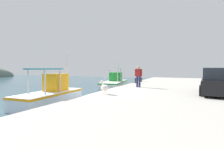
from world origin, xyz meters
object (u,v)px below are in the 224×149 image
(parked_car, at_px, (218,82))
(fishing_boat_third, at_px, (115,82))
(fisherman_standing, at_px, (138,75))
(mooring_bollard_third, at_px, (141,80))
(fishing_boat_second, at_px, (51,94))
(pelican, at_px, (105,87))
(mooring_bollard_second, at_px, (136,81))

(parked_car, bearing_deg, fishing_boat_third, 53.39)
(fisherman_standing, distance_m, parked_car, 5.55)
(fisherman_standing, distance_m, mooring_bollard_third, 5.64)
(fishing_boat_second, height_order, pelican, fishing_boat_second)
(fisherman_standing, bearing_deg, mooring_bollard_third, 12.71)
(mooring_bollard_third, bearing_deg, parked_car, -137.37)
(fishing_boat_second, bearing_deg, mooring_bollard_third, -16.43)
(pelican, distance_m, parked_car, 6.73)
(fishing_boat_second, height_order, parked_car, fishing_boat_second)
(pelican, bearing_deg, fishing_boat_second, 102.05)
(fishing_boat_third, height_order, parked_car, fishing_boat_third)
(mooring_bollard_third, bearing_deg, pelican, -177.76)
(pelican, bearing_deg, parked_car, -66.04)
(fishing_boat_third, height_order, fisherman_standing, fishing_boat_third)
(mooring_bollard_third, bearing_deg, mooring_bollard_second, 180.00)
(fishing_boat_third, relative_size, mooring_bollard_third, 13.47)
(mooring_bollard_second, bearing_deg, fisherman_standing, -160.12)
(fisherman_standing, bearing_deg, mooring_bollard_second, 19.88)
(mooring_bollard_third, bearing_deg, fishing_boat_second, 163.57)
(parked_car, bearing_deg, fishing_boat_second, 109.83)
(fishing_boat_second, bearing_deg, fishing_boat_third, 1.44)
(pelican, xyz_separation_m, fisherman_standing, (4.37, -0.85, 0.56))
(fishing_boat_second, xyz_separation_m, mooring_bollard_third, (10.57, -3.12, 0.38))
(fishing_boat_second, distance_m, parked_car, 10.29)
(fishing_boat_second, relative_size, fishing_boat_third, 0.79)
(fishing_boat_second, xyz_separation_m, mooring_bollard_second, (8.52, -3.12, 0.40))
(fishing_boat_second, distance_m, fisherman_standing, 6.80)
(fishing_boat_third, relative_size, pelican, 6.90)
(fisherman_standing, distance_m, mooring_bollard_second, 3.69)
(fishing_boat_second, relative_size, parked_car, 1.20)
(fishing_boat_second, xyz_separation_m, pelican, (0.75, -3.50, 0.54))
(pelican, bearing_deg, fishing_boat_third, 20.49)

